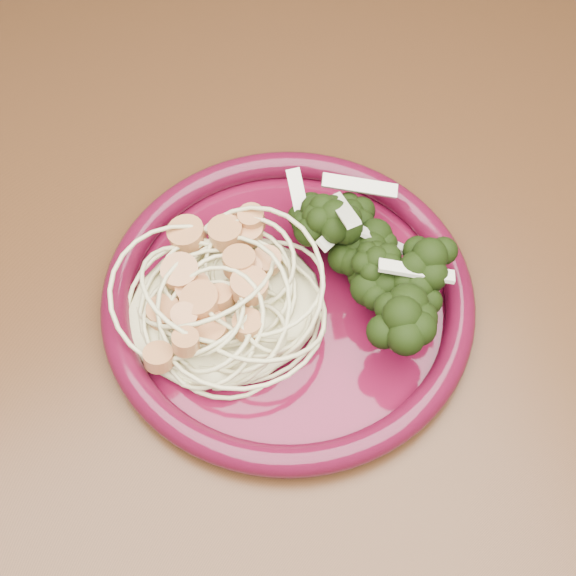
# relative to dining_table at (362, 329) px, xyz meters

# --- Properties ---
(dining_table) EXTENTS (1.20, 0.80, 0.75)m
(dining_table) POSITION_rel_dining_table_xyz_m (0.00, 0.00, 0.00)
(dining_table) COLOR #472814
(dining_table) RESTS_ON ground
(dinner_plate) EXTENTS (0.27, 0.27, 0.02)m
(dinner_plate) POSITION_rel_dining_table_xyz_m (-0.07, -0.01, 0.11)
(dinner_plate) COLOR #4C081D
(dinner_plate) RESTS_ON dining_table
(spaghetti_pile) EXTENTS (0.14, 0.13, 0.03)m
(spaghetti_pile) POSITION_rel_dining_table_xyz_m (-0.11, -0.00, 0.12)
(spaghetti_pile) COLOR beige
(spaghetti_pile) RESTS_ON dinner_plate
(scallop_cluster) EXTENTS (0.13, 0.13, 0.04)m
(scallop_cluster) POSITION_rel_dining_table_xyz_m (-0.11, -0.00, 0.15)
(scallop_cluster) COLOR tan
(scallop_cluster) RESTS_ON spaghetti_pile
(broccoli_pile) EXTENTS (0.11, 0.15, 0.05)m
(broccoli_pile) POSITION_rel_dining_table_xyz_m (-0.02, -0.02, 0.13)
(broccoli_pile) COLOR black
(broccoli_pile) RESTS_ON dinner_plate
(onion_garnish) EXTENTS (0.07, 0.10, 0.05)m
(onion_garnish) POSITION_rel_dining_table_xyz_m (-0.02, -0.02, 0.16)
(onion_garnish) COLOR beige
(onion_garnish) RESTS_ON broccoli_pile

